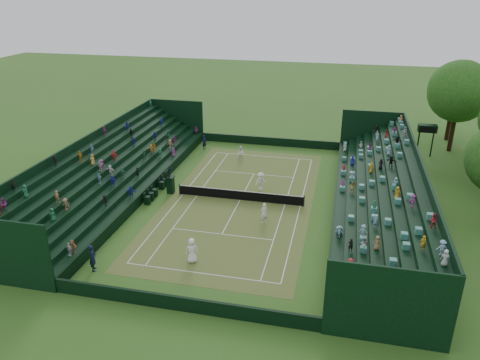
{
  "coord_description": "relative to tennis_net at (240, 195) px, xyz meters",
  "views": [
    {
      "loc": [
        8.58,
        -37.46,
        18.39
      ],
      "look_at": [
        0.0,
        0.0,
        2.0
      ],
      "focal_mm": 35.0,
      "sensor_mm": 36.0,
      "label": 1
    }
  ],
  "objects": [
    {
      "name": "ground",
      "position": [
        0.0,
        0.0,
        -0.53
      ],
      "size": [
        160.0,
        160.0,
        0.0
      ],
      "primitive_type": "plane",
      "color": "#34601E",
      "rests_on": "ground"
    },
    {
      "name": "court_surface",
      "position": [
        0.0,
        0.0,
        -0.52
      ],
      "size": [
        12.97,
        26.77,
        0.01
      ],
      "primitive_type": "cube",
      "color": "#3B6B23",
      "rests_on": "ground"
    },
    {
      "name": "perimeter_wall_north",
      "position": [
        0.0,
        15.88,
        -0.03
      ],
      "size": [
        17.17,
        0.2,
        1.0
      ],
      "primitive_type": "cube",
      "color": "black",
      "rests_on": "ground"
    },
    {
      "name": "perimeter_wall_south",
      "position": [
        0.0,
        -15.88,
        -0.03
      ],
      "size": [
        17.17,
        0.2,
        1.0
      ],
      "primitive_type": "cube",
      "color": "black",
      "rests_on": "ground"
    },
    {
      "name": "perimeter_wall_east",
      "position": [
        8.48,
        0.0,
        -0.03
      ],
      "size": [
        0.2,
        31.77,
        1.0
      ],
      "primitive_type": "cube",
      "color": "black",
      "rests_on": "ground"
    },
    {
      "name": "perimeter_wall_west",
      "position": [
        -8.48,
        0.0,
        -0.03
      ],
      "size": [
        0.2,
        31.77,
        1.0
      ],
      "primitive_type": "cube",
      "color": "black",
      "rests_on": "ground"
    },
    {
      "name": "north_grandstand",
      "position": [
        12.66,
        0.0,
        1.02
      ],
      "size": [
        6.6,
        32.0,
        4.9
      ],
      "color": "black",
      "rests_on": "ground"
    },
    {
      "name": "south_grandstand",
      "position": [
        -12.66,
        0.0,
        1.02
      ],
      "size": [
        6.6,
        32.0,
        4.9
      ],
      "color": "black",
      "rests_on": "ground"
    },
    {
      "name": "tennis_net",
      "position": [
        0.0,
        0.0,
        0.0
      ],
      "size": [
        11.67,
        0.1,
        1.06
      ],
      "color": "black",
      "rests_on": "ground"
    },
    {
      "name": "scoreboard_tower",
      "position": [
        17.75,
        16.0,
        2.62
      ],
      "size": [
        2.0,
        1.0,
        3.7
      ],
      "color": "black",
      "rests_on": "ground"
    },
    {
      "name": "umpire_chair",
      "position": [
        -6.72,
        0.11,
        0.53
      ],
      "size": [
        0.79,
        0.79,
        2.47
      ],
      "color": "black",
      "rests_on": "ground"
    },
    {
      "name": "courtside_chairs",
      "position": [
        -7.89,
        -0.12,
        -0.12
      ],
      "size": [
        0.5,
        5.47,
        1.08
      ],
      "color": "black",
      "rests_on": "ground"
    },
    {
      "name": "player_near_west",
      "position": [
        -1.03,
        -10.66,
        0.41
      ],
      "size": [
        1.08,
        0.91,
        1.87
      ],
      "primitive_type": "imported",
      "rotation": [
        0.0,
        0.0,
        3.55
      ],
      "color": "white",
      "rests_on": "ground"
    },
    {
      "name": "player_near_east",
      "position": [
        2.88,
        -3.8,
        0.37
      ],
      "size": [
        0.79,
        0.73,
        1.8
      ],
      "primitive_type": "imported",
      "rotation": [
        0.0,
        0.0,
        3.77
      ],
      "color": "white",
      "rests_on": "ground"
    },
    {
      "name": "player_far_west",
      "position": [
        -2.22,
        10.15,
        0.27
      ],
      "size": [
        0.88,
        0.74,
        1.59
      ],
      "primitive_type": "imported",
      "rotation": [
        0.0,
        0.0,
        -0.19
      ],
      "color": "white",
      "rests_on": "ground"
    },
    {
      "name": "player_far_east",
      "position": [
        1.39,
        2.72,
        0.36
      ],
      "size": [
        1.3,
        1.25,
        1.77
      ],
      "primitive_type": "imported",
      "rotation": [
        0.0,
        0.0,
        0.71
      ],
      "color": "white",
      "rests_on": "ground"
    },
    {
      "name": "line_judge_north",
      "position": [
        -7.24,
        12.73,
        0.34
      ],
      "size": [
        0.62,
        0.74,
        1.73
      ],
      "primitive_type": "imported",
      "rotation": [
        0.0,
        0.0,
        1.18
      ],
      "color": "black",
      "rests_on": "ground"
    },
    {
      "name": "line_judge_south",
      "position": [
        -7.33,
        -13.13,
        0.46
      ],
      "size": [
        0.7,
        0.84,
        1.96
      ],
      "primitive_type": "imported",
      "rotation": [
        0.0,
        0.0,
        1.95
      ],
      "color": "black",
      "rests_on": "ground"
    }
  ]
}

